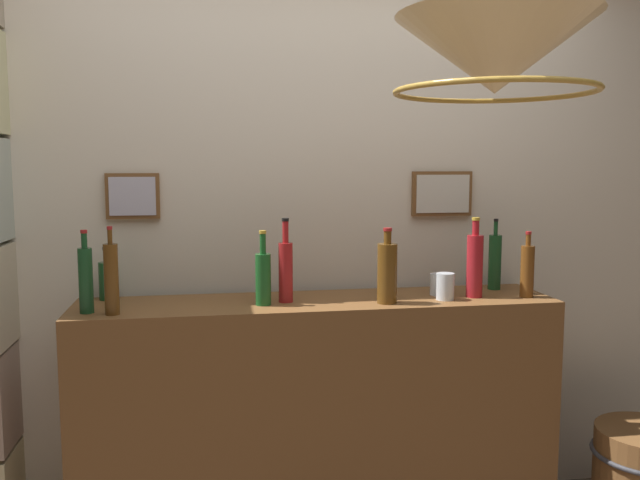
{
  "coord_description": "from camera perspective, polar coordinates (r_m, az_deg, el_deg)",
  "views": [
    {
      "loc": [
        -0.43,
        -1.76,
        1.54
      ],
      "look_at": [
        0.0,
        0.76,
        1.25
      ],
      "focal_mm": 36.94,
      "sensor_mm": 36.0,
      "label": 1
    }
  ],
  "objects": [
    {
      "name": "panelled_rear_partition",
      "position": [
        2.9,
        -1.12,
        2.54
      ],
      "size": [
        3.35,
        0.15,
        2.52
      ],
      "color": "beige",
      "rests_on": "ground"
    },
    {
      "name": "bar_shelf_unit",
      "position": [
        2.81,
        -0.18,
        -15.21
      ],
      "size": [
        1.93,
        0.42,
        1.0
      ],
      "primitive_type": "cube",
      "color": "brown",
      "rests_on": "ground"
    },
    {
      "name": "liquor_bottle_mezcal",
      "position": [
        2.98,
        14.91,
        -1.78
      ],
      "size": [
        0.06,
        0.06,
        0.31
      ],
      "color": "#1A4A23",
      "rests_on": "bar_shelf_unit"
    },
    {
      "name": "liquor_bottle_vermouth",
      "position": [
        2.78,
        13.26,
        -2.05
      ],
      "size": [
        0.07,
        0.07,
        0.33
      ],
      "color": "#A41C24",
      "rests_on": "bar_shelf_unit"
    },
    {
      "name": "liquor_bottle_gin",
      "position": [
        2.57,
        -4.95,
        -3.21
      ],
      "size": [
        0.06,
        0.06,
        0.29
      ],
      "color": "#1B5623",
      "rests_on": "bar_shelf_unit"
    },
    {
      "name": "liquor_bottle_bourbon",
      "position": [
        2.5,
        -17.63,
        -3.18
      ],
      "size": [
        0.05,
        0.05,
        0.32
      ],
      "color": "#5C3915",
      "rests_on": "bar_shelf_unit"
    },
    {
      "name": "liquor_bottle_brandy",
      "position": [
        2.56,
        -19.64,
        -3.17
      ],
      "size": [
        0.05,
        0.05,
        0.31
      ],
      "color": "#1B4925",
      "rests_on": "bar_shelf_unit"
    },
    {
      "name": "liquor_bottle_port",
      "position": [
        2.84,
        17.52,
        -2.51
      ],
      "size": [
        0.06,
        0.06,
        0.27
      ],
      "color": "brown",
      "rests_on": "bar_shelf_unit"
    },
    {
      "name": "liquor_bottle_scotch",
      "position": [
        2.8,
        -17.97,
        -3.27
      ],
      "size": [
        0.07,
        0.07,
        0.22
      ],
      "color": "#1B4D23",
      "rests_on": "bar_shelf_unit"
    },
    {
      "name": "liquor_bottle_sherry",
      "position": [
        2.61,
        -2.99,
        -2.56
      ],
      "size": [
        0.06,
        0.06,
        0.33
      ],
      "color": "#A41E20",
      "rests_on": "bar_shelf_unit"
    },
    {
      "name": "liquor_bottle_rum",
      "position": [
        2.6,
        5.84,
        -2.78
      ],
      "size": [
        0.08,
        0.08,
        0.3
      ],
      "color": "brown",
      "rests_on": "bar_shelf_unit"
    },
    {
      "name": "glass_tumbler_rocks",
      "position": [
        2.81,
        10.19,
        -3.8
      ],
      "size": [
        0.07,
        0.07,
        0.09
      ],
      "color": "silver",
      "rests_on": "bar_shelf_unit"
    },
    {
      "name": "glass_tumbler_highball",
      "position": [
        2.71,
        10.79,
        -3.97
      ],
      "size": [
        0.07,
        0.07,
        0.11
      ],
      "color": "silver",
      "rests_on": "bar_shelf_unit"
    },
    {
      "name": "pendant_lamp",
      "position": [
        2.01,
        14.97,
        15.04
      ],
      "size": [
        0.58,
        0.58,
        0.66
      ],
      "color": "beige"
    }
  ]
}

